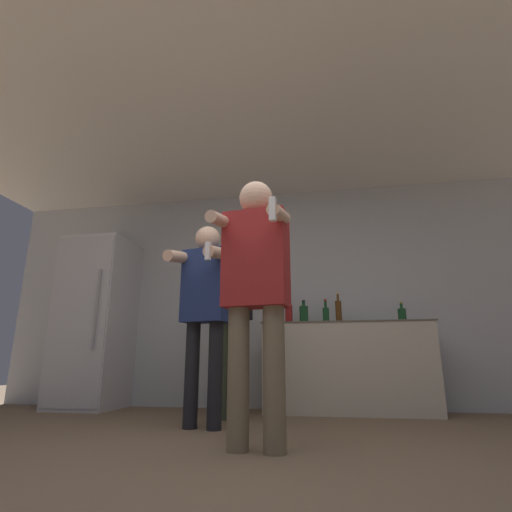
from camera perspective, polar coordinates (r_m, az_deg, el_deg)
ground_plane at (r=1.96m, az=-5.50°, el=-29.28°), size 14.00×14.00×0.00m
wall_back at (r=4.75m, az=3.90°, el=-5.51°), size 7.00×0.06×2.55m
ceiling_slab at (r=3.89m, az=1.18°, el=17.47°), size 7.00×3.31×0.05m
refrigerator at (r=5.05m, az=-21.94°, el=-8.66°), size 0.70×0.74×1.92m
counter at (r=4.34m, az=12.90°, el=-15.23°), size 1.71×0.61×0.89m
bottle_green_wine at (r=4.41m, az=6.85°, el=-8.28°), size 0.09×0.09×0.27m
bottle_clear_vodka at (r=4.47m, az=20.15°, el=-7.89°), size 0.08×0.08×0.22m
bottle_red_label at (r=4.41m, az=11.71°, el=-7.74°), size 0.07×0.07×0.34m
bottle_dark_rum at (r=4.42m, az=4.71°, el=-8.12°), size 0.08×0.08×0.32m
bottle_short_whiskey at (r=4.40m, az=9.96°, el=-8.22°), size 0.07×0.07×0.27m
person_woman_foreground at (r=2.48m, az=-0.04°, el=-3.97°), size 0.49×0.46×1.65m
person_man_side at (r=3.31m, az=-7.27°, el=-6.14°), size 0.51×0.51×1.62m
person_spectator_back at (r=3.83m, az=-3.25°, el=-6.66°), size 0.41×0.49×1.78m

